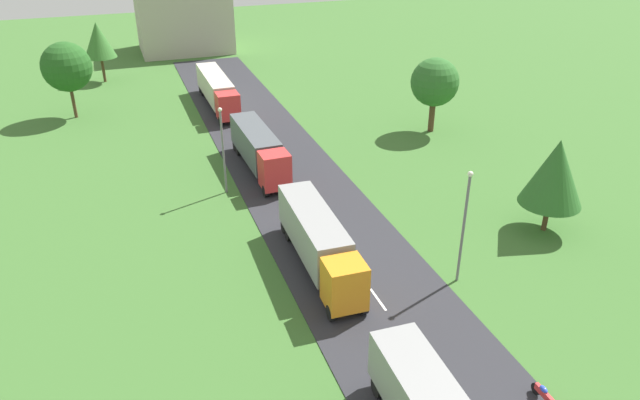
{
  "coord_description": "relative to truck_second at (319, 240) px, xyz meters",
  "views": [
    {
      "loc": [
        -13.68,
        2.4,
        23.23
      ],
      "look_at": [
        0.44,
        42.57,
        1.03
      ],
      "focal_mm": 33.36,
      "sensor_mm": 36.0,
      "label": 1
    }
  ],
  "objects": [
    {
      "name": "lamppost_third",
      "position": [
        -3.73,
        13.58,
        2.12
      ],
      "size": [
        0.36,
        0.36,
        7.68
      ],
      "color": "slate",
      "rests_on": "ground"
    },
    {
      "name": "tree_ash",
      "position": [
        18.11,
        -0.88,
        2.67
      ],
      "size": [
        4.64,
        4.64,
        7.42
      ],
      "color": "#513823",
      "rests_on": "ground"
    },
    {
      "name": "motorcycle_courier",
      "position": [
        6.73,
        -15.48,
        -1.65
      ],
      "size": [
        0.28,
        1.94,
        0.91
      ],
      "color": "black",
      "rests_on": "road"
    },
    {
      "name": "tree_elm",
      "position": [
        -12.7,
        52.39,
        3.46
      ],
      "size": [
        4.21,
        4.21,
        7.99
      ],
      "color": "#513823",
      "rests_on": "ground"
    },
    {
      "name": "lamppost_second",
      "position": [
        8.25,
        -4.55,
        2.31
      ],
      "size": [
        0.36,
        0.36,
        8.05
      ],
      "color": "slate",
      "rests_on": "ground"
    },
    {
      "name": "road",
      "position": [
        2.34,
        -10.43,
        -2.16
      ],
      "size": [
        10.0,
        140.0,
        0.06
      ],
      "primitive_type": "cube",
      "color": "#2B2B30",
      "rests_on": "ground"
    },
    {
      "name": "tree_maple",
      "position": [
        20.2,
        20.88,
        3.21
      ],
      "size": [
        5.07,
        5.07,
        7.98
      ],
      "color": "#513823",
      "rests_on": "ground"
    },
    {
      "name": "distant_building",
      "position": [
        0.45,
        67.29,
        2.74
      ],
      "size": [
        14.21,
        11.7,
        9.85
      ],
      "primitive_type": "cube",
      "color": "#B2A899",
      "rests_on": "ground"
    },
    {
      "name": "truck_fourth",
      "position": [
        -0.04,
        36.79,
        -0.05
      ],
      "size": [
        2.59,
        14.5,
        3.58
      ],
      "color": "red",
      "rests_on": "road"
    },
    {
      "name": "truck_second",
      "position": [
        0.0,
        0.0,
        0.0
      ],
      "size": [
        2.75,
        12.29,
        3.71
      ],
      "color": "orange",
      "rests_on": "road"
    },
    {
      "name": "tree_birch",
      "position": [
        -16.26,
        38.37,
        3.68
      ],
      "size": [
        5.47,
        5.47,
        8.62
      ],
      "color": "#513823",
      "rests_on": "ground"
    },
    {
      "name": "truck_third",
      "position": [
        0.16,
        17.2,
        -0.01
      ],
      "size": [
        2.78,
        12.15,
        3.65
      ],
      "color": "red",
      "rests_on": "road"
    }
  ]
}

